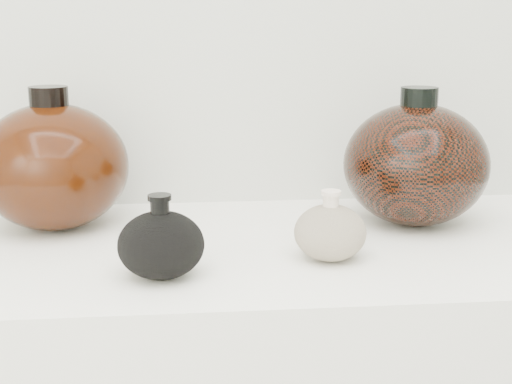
{
  "coord_description": "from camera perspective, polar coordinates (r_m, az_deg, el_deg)",
  "views": [
    {
      "loc": [
        -0.07,
        -0.06,
        1.23
      ],
      "look_at": [
        0.02,
        0.92,
        0.99
      ],
      "focal_mm": 50.0,
      "sensor_mm": 36.0,
      "label": 1
    }
  ],
  "objects": [
    {
      "name": "black_gourd_vase",
      "position": [
        0.93,
        -7.61,
        -4.16
      ],
      "size": [
        0.13,
        0.13,
        0.11
      ],
      "color": "black",
      "rests_on": "display_counter"
    },
    {
      "name": "left_round_pot",
      "position": [
        1.17,
        -15.9,
        2.02
      ],
      "size": [
        0.24,
        0.24,
        0.23
      ],
      "color": "black",
      "rests_on": "display_counter"
    },
    {
      "name": "right_round_pot",
      "position": [
        1.18,
        12.65,
        2.21
      ],
      "size": [
        0.3,
        0.3,
        0.22
      ],
      "color": "black",
      "rests_on": "display_counter"
    },
    {
      "name": "cream_gourd_vase",
      "position": [
        0.99,
        5.95,
        -3.19
      ],
      "size": [
        0.12,
        0.12,
        0.1
      ],
      "color": "#BEB595",
      "rests_on": "display_counter"
    }
  ]
}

